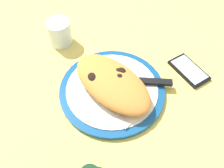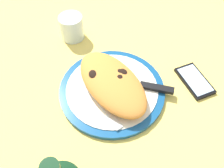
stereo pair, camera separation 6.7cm
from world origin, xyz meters
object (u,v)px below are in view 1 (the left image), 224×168
at_px(fork, 109,110).
at_px(smartphone, 189,70).
at_px(knife, 144,82).
at_px(water_glass, 60,34).
at_px(plate, 112,90).
at_px(calzone, 112,83).

distance_m(fork, smartphone, 0.29).
height_order(knife, water_glass, water_glass).
bearing_deg(fork, plate, 118.36).
distance_m(plate, water_glass, 0.28).
height_order(plate, calzone, calzone).
bearing_deg(fork, smartphone, 65.56).
xyz_separation_m(fork, knife, (0.03, 0.14, 0.00)).
distance_m(knife, water_glass, 0.33).
xyz_separation_m(plate, fork, (0.04, -0.07, 0.01)).
distance_m(plate, smartphone, 0.25).
bearing_deg(knife, fork, -103.14).
height_order(plate, smartphone, plate).
distance_m(knife, smartphone, 0.16).
xyz_separation_m(fork, water_glass, (-0.30, 0.14, 0.02)).
distance_m(calzone, fork, 0.08).
relative_size(plate, fork, 1.77).
bearing_deg(plate, calzone, -77.47).
distance_m(fork, water_glass, 0.33).
relative_size(calzone, fork, 1.65).
bearing_deg(calzone, water_glass, 163.14).
height_order(plate, knife, knife).
bearing_deg(knife, smartphone, 55.53).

